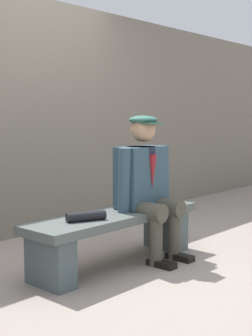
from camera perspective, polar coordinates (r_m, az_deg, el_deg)
ground_plane at (r=3.94m, az=-1.26°, el=-11.39°), size 30.00×30.00×0.00m
bench at (r=3.86m, az=-1.27°, el=-7.33°), size 1.63×0.44×0.42m
seated_man at (r=3.99m, az=2.45°, el=-1.70°), size 0.62×0.56×1.19m
rolled_magazine at (r=3.54m, az=-4.77°, el=-5.75°), size 0.30×0.18×0.07m
stadium_wall at (r=4.85m, az=-13.89°, el=5.92°), size 12.00×0.24×2.37m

